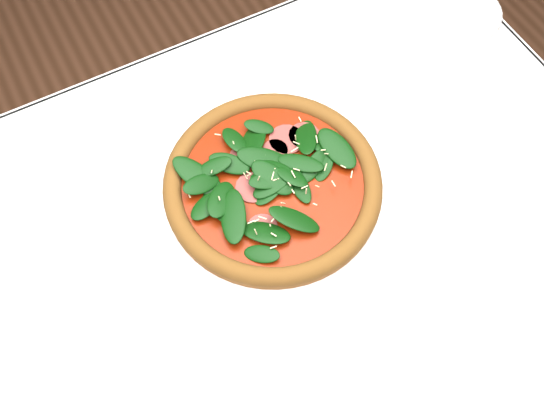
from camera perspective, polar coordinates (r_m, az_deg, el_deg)
ground at (r=1.62m, az=-0.89°, el=-14.41°), size 6.00×6.00×0.00m
dining_table at (r=0.99m, az=-1.41°, el=-5.73°), size 1.21×0.81×0.75m
plate at (r=0.93m, az=0.06°, el=1.42°), size 0.39×0.39×0.02m
pizza at (r=0.91m, az=0.06°, el=2.10°), size 0.36×0.36×0.04m
saucer_far at (r=1.21m, az=17.31°, el=16.89°), size 0.15×0.15×0.01m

